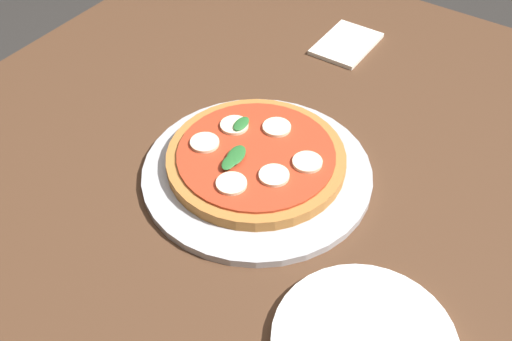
{
  "coord_description": "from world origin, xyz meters",
  "views": [
    {
      "loc": [
        0.52,
        0.36,
        1.34
      ],
      "look_at": [
        -0.02,
        -0.0,
        0.71
      ],
      "focal_mm": 43.92,
      "sensor_mm": 36.0,
      "label": 1
    }
  ],
  "objects_px": {
    "pizza": "(256,158)",
    "napkin": "(346,44)",
    "dining_table": "(251,222)",
    "serving_tray": "(256,172)"
  },
  "relations": [
    {
      "from": "napkin",
      "to": "pizza",
      "type": "bearing_deg",
      "value": 7.26
    },
    {
      "from": "serving_tray",
      "to": "napkin",
      "type": "relative_size",
      "value": 2.57
    },
    {
      "from": "dining_table",
      "to": "pizza",
      "type": "bearing_deg",
      "value": -161.67
    },
    {
      "from": "serving_tray",
      "to": "pizza",
      "type": "bearing_deg",
      "value": -145.3
    },
    {
      "from": "pizza",
      "to": "napkin",
      "type": "distance_m",
      "value": 0.37
    },
    {
      "from": "dining_table",
      "to": "napkin",
      "type": "relative_size",
      "value": 9.62
    },
    {
      "from": "dining_table",
      "to": "pizza",
      "type": "height_order",
      "value": "pizza"
    },
    {
      "from": "dining_table",
      "to": "napkin",
      "type": "xyz_separation_m",
      "value": [
        -0.39,
        -0.06,
        0.09
      ]
    },
    {
      "from": "pizza",
      "to": "napkin",
      "type": "height_order",
      "value": "pizza"
    },
    {
      "from": "dining_table",
      "to": "pizza",
      "type": "relative_size",
      "value": 4.79
    }
  ]
}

